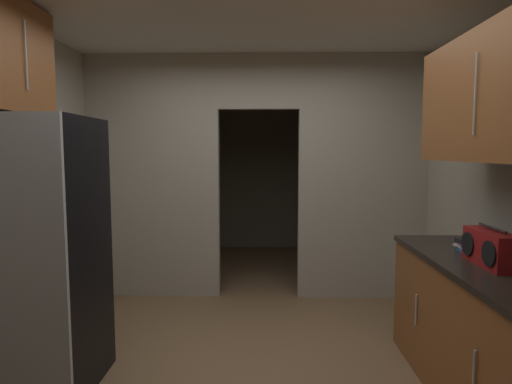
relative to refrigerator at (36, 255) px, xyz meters
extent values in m
plane|color=brown|center=(1.41, 0.13, -0.91)|extent=(20.00, 20.00, 0.00)
cube|color=silver|center=(1.41, 0.66, 1.74)|extent=(4.06, 7.54, 0.06)
cube|color=#ADA899|center=(0.30, 1.90, 0.40)|extent=(1.43, 0.12, 2.62)
cube|color=#ADA899|center=(2.56, 1.90, 0.40)|extent=(1.37, 0.12, 2.62)
cube|color=#ADA899|center=(1.44, 1.90, 1.42)|extent=(0.86, 0.12, 0.58)
cube|color=gray|center=(1.41, 4.36, 0.40)|extent=(3.66, 0.10, 2.62)
cube|color=gray|center=(-0.37, 3.13, 0.40)|extent=(0.10, 2.46, 2.62)
cube|color=gray|center=(3.20, 3.13, 0.40)|extent=(0.10, 2.46, 2.62)
cube|color=black|center=(0.00, 0.02, 0.00)|extent=(0.75, 0.71, 1.82)
cube|color=#B7BABC|center=(0.00, -0.35, 0.00)|extent=(0.75, 0.03, 1.82)
cube|color=brown|center=(2.91, -0.20, -0.48)|extent=(0.62, 1.95, 0.87)
cube|color=black|center=(2.91, -0.20, -0.02)|extent=(0.66, 1.95, 0.04)
cylinder|color=#B7BABC|center=(2.59, -0.63, -0.43)|extent=(0.01, 0.01, 0.22)
cylinder|color=#B7BABC|center=(2.59, 0.23, -0.43)|extent=(0.01, 0.01, 0.22)
cube|color=brown|center=(2.91, -0.20, 1.02)|extent=(0.34, 1.76, 0.79)
cylinder|color=#B7BABC|center=(2.73, -0.20, 1.02)|extent=(0.01, 0.01, 0.47)
cylinder|color=#B7BABC|center=(-0.06, 0.10, 1.32)|extent=(0.01, 0.01, 0.45)
cube|color=maroon|center=(2.88, -0.18, 0.10)|extent=(0.15, 0.43, 0.21)
cylinder|color=#262626|center=(2.88, -0.18, 0.23)|extent=(0.02, 0.30, 0.02)
cylinder|color=black|center=(2.80, -0.31, 0.10)|extent=(0.01, 0.15, 0.15)
cylinder|color=black|center=(2.80, -0.04, 0.10)|extent=(0.01, 0.15, 0.15)
cube|color=#2D609E|center=(2.91, 0.21, 0.01)|extent=(0.12, 0.16, 0.03)
cube|color=beige|center=(2.91, 0.21, 0.03)|extent=(0.13, 0.16, 0.02)
cube|color=#8C3893|center=(2.92, 0.21, 0.04)|extent=(0.13, 0.18, 0.01)
cube|color=black|center=(2.91, 0.20, 0.07)|extent=(0.10, 0.15, 0.03)
camera|label=1|loc=(1.53, -2.76, 0.69)|focal=30.20mm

